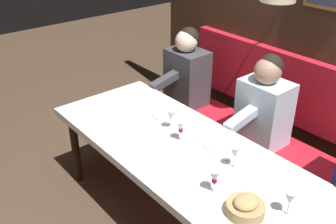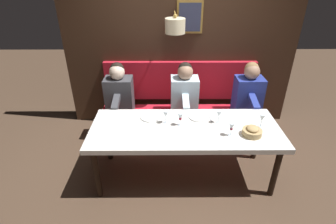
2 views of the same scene
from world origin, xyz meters
TOP-DOWN VIEW (x-y plane):
  - ground_plane at (0.00, 0.00)m, footprint 12.00×12.00m
  - dining_table at (0.00, 0.00)m, footprint 0.90×2.25m
  - banquette_bench at (0.89, 0.00)m, footprint 0.52×2.45m
  - back_wall_panel at (1.46, 0.00)m, footprint 0.59×3.65m
  - diner_near at (0.88, -0.04)m, footprint 0.60×0.40m
  - diner_middle at (0.88, 0.92)m, footprint 0.60×0.40m
  - place_setting_0 at (0.22, 0.43)m, footprint 0.24×0.32m
  - place_setting_1 at (0.23, -0.18)m, footprint 0.24×0.32m
  - wine_glass_0 at (0.05, 0.06)m, footprint 0.07×0.07m
  - wine_glass_1 at (-0.17, -0.50)m, footprint 0.07×0.07m
  - wine_glass_2 at (0.10, 0.23)m, footprint 0.07×0.07m
  - wine_glass_3 at (0.01, -0.90)m, footprint 0.07×0.07m
  - wine_glass_4 at (0.11, -0.41)m, footprint 0.07×0.07m
  - bread_bowl at (-0.17, -0.74)m, footprint 0.22×0.22m

SIDE VIEW (x-z plane):
  - ground_plane at x=0.00m, z-range 0.00..0.00m
  - banquette_bench at x=0.89m, z-range 0.00..0.45m
  - dining_table at x=0.00m, z-range 0.30..1.04m
  - place_setting_0 at x=0.22m, z-range 0.74..0.75m
  - place_setting_1 at x=0.23m, z-range 0.74..0.75m
  - bread_bowl at x=-0.17m, z-range 0.73..0.85m
  - diner_near at x=0.88m, z-range 0.42..1.21m
  - diner_middle at x=0.88m, z-range 0.42..1.21m
  - wine_glass_0 at x=0.05m, z-range 0.77..0.94m
  - wine_glass_1 at x=-0.17m, z-range 0.77..0.94m
  - wine_glass_2 at x=0.10m, z-range 0.77..0.94m
  - wine_glass_3 at x=0.01m, z-range 0.77..0.94m
  - wine_glass_4 at x=0.11m, z-range 0.77..0.94m
  - back_wall_panel at x=1.46m, z-range -0.08..2.82m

